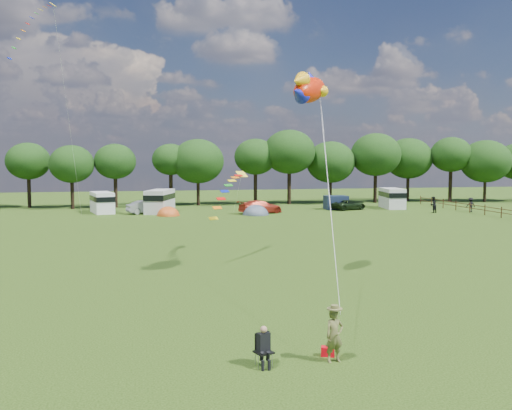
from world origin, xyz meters
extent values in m
plane|color=black|center=(0.00, 0.00, 0.00)|extent=(180.00, 180.00, 0.00)
cylinder|color=black|center=(-20.03, 56.31, 1.95)|extent=(0.47, 0.47, 3.90)
ellipsoid|color=black|center=(-20.03, 56.31, 6.00)|extent=(5.58, 5.58, 4.74)
cylinder|color=black|center=(-14.36, 53.27, 1.78)|extent=(0.44, 0.44, 3.56)
ellipsoid|color=black|center=(-14.36, 53.27, 5.64)|extent=(5.56, 5.56, 4.73)
cylinder|color=black|center=(-9.09, 54.23, 1.98)|extent=(0.47, 0.47, 3.95)
ellipsoid|color=black|center=(-9.09, 54.23, 5.95)|extent=(5.33, 5.33, 4.53)
cylinder|color=black|center=(-1.92, 56.03, 2.17)|extent=(0.50, 0.50, 4.33)
ellipsoid|color=black|center=(-1.92, 56.03, 6.19)|extent=(4.95, 4.95, 4.21)
cylinder|color=black|center=(1.70, 55.56, 1.66)|extent=(0.43, 0.43, 3.31)
ellipsoid|color=black|center=(1.70, 55.56, 5.95)|extent=(7.03, 7.03, 5.98)
cylinder|color=black|center=(9.66, 55.80, 2.18)|extent=(0.50, 0.50, 4.36)
ellipsoid|color=black|center=(9.66, 55.80, 6.56)|extent=(5.84, 5.84, 4.97)
cylinder|color=black|center=(14.25, 54.92, 2.27)|extent=(0.51, 0.51, 4.55)
ellipsoid|color=black|center=(14.25, 54.92, 7.23)|extent=(7.15, 7.15, 6.08)
cylinder|color=black|center=(20.49, 55.63, 1.61)|extent=(0.42, 0.42, 3.21)
ellipsoid|color=black|center=(20.49, 55.63, 5.80)|extent=(6.90, 6.90, 5.86)
cylinder|color=black|center=(26.98, 54.96, 2.09)|extent=(0.48, 0.48, 4.17)
ellipsoid|color=black|center=(26.98, 54.96, 6.86)|extent=(7.16, 7.16, 6.09)
cylinder|color=black|center=(32.97, 56.89, 1.83)|extent=(0.45, 0.45, 3.66)
ellipsoid|color=black|center=(32.97, 56.89, 6.31)|extent=(7.05, 7.05, 5.99)
cylinder|color=black|center=(38.41, 54.37, 2.32)|extent=(0.52, 0.52, 4.65)
ellipsoid|color=black|center=(38.41, 54.37, 6.88)|extent=(5.96, 5.96, 5.06)
cylinder|color=black|center=(43.16, 53.04, 1.59)|extent=(0.42, 0.42, 3.19)
ellipsoid|color=black|center=(43.16, 53.04, 5.89)|extent=(7.23, 7.23, 6.14)
cylinder|color=#472D19|center=(32.00, 33.00, 0.60)|extent=(0.12, 0.12, 1.20)
cylinder|color=#472D19|center=(32.00, 31.50, 0.95)|extent=(0.08, 3.00, 0.08)
cylinder|color=#472D19|center=(32.00, 31.50, 0.55)|extent=(0.08, 3.00, 0.08)
cylinder|color=#472D19|center=(32.00, 36.00, 0.60)|extent=(0.12, 0.12, 1.20)
cylinder|color=#472D19|center=(32.00, 34.50, 0.95)|extent=(0.08, 3.00, 0.08)
cylinder|color=#472D19|center=(32.00, 34.50, 0.55)|extent=(0.08, 3.00, 0.08)
cylinder|color=#472D19|center=(32.00, 39.00, 0.60)|extent=(0.12, 0.12, 1.20)
cylinder|color=#472D19|center=(32.00, 37.50, 0.95)|extent=(0.08, 3.00, 0.08)
cylinder|color=#472D19|center=(32.00, 37.50, 0.55)|extent=(0.08, 3.00, 0.08)
cylinder|color=#472D19|center=(32.00, 42.00, 0.60)|extent=(0.12, 0.12, 1.20)
cylinder|color=#472D19|center=(32.00, 40.50, 0.95)|extent=(0.08, 3.00, 0.08)
cylinder|color=#472D19|center=(32.00, 40.50, 0.55)|extent=(0.08, 3.00, 0.08)
cylinder|color=#472D19|center=(32.00, 45.00, 0.60)|extent=(0.12, 0.12, 1.20)
cylinder|color=#472D19|center=(32.00, 43.50, 0.95)|extent=(0.08, 3.00, 0.08)
cylinder|color=#472D19|center=(32.00, 43.50, 0.55)|extent=(0.08, 3.00, 0.08)
cylinder|color=#472D19|center=(32.00, 48.00, 0.60)|extent=(0.12, 0.12, 1.20)
cylinder|color=#472D19|center=(32.00, 46.50, 0.95)|extent=(0.08, 3.00, 0.08)
cylinder|color=#472D19|center=(32.00, 46.50, 0.55)|extent=(0.08, 3.00, 0.08)
cylinder|color=#472D19|center=(32.00, 51.00, 0.60)|extent=(0.12, 0.12, 1.20)
cylinder|color=#472D19|center=(32.00, 49.50, 0.95)|extent=(0.08, 3.00, 0.08)
cylinder|color=#472D19|center=(32.00, 49.50, 0.55)|extent=(0.08, 3.00, 0.08)
imported|color=gray|center=(-5.23, 45.27, 0.76)|extent=(4.61, 2.79, 1.53)
imported|color=#AB2F1C|center=(7.64, 42.96, 0.76)|extent=(5.49, 3.63, 1.52)
imported|color=black|center=(19.25, 45.08, 0.62)|extent=(5.00, 3.49, 1.25)
cube|color=white|center=(-10.37, 47.30, 1.21)|extent=(3.14, 5.21, 2.43)
cube|color=black|center=(-10.37, 47.30, 1.71)|extent=(3.20, 5.31, 0.58)
cylinder|color=black|center=(-10.02, 45.81, 0.34)|extent=(0.72, 0.40, 0.68)
cylinder|color=black|center=(-10.73, 48.79, 0.34)|extent=(0.72, 0.40, 0.68)
cube|color=silver|center=(-3.75, 46.00, 1.35)|extent=(3.81, 5.83, 2.70)
cube|color=black|center=(-3.75, 46.00, 1.90)|extent=(3.89, 5.95, 0.64)
cylinder|color=black|center=(-4.26, 44.38, 0.38)|extent=(0.81, 0.49, 0.76)
cylinder|color=black|center=(-3.24, 47.62, 0.38)|extent=(0.81, 0.49, 0.76)
cube|color=silver|center=(25.54, 46.23, 1.27)|extent=(2.94, 5.35, 2.54)
cube|color=black|center=(25.54, 46.23, 1.79)|extent=(3.00, 5.46, 0.60)
cylinder|color=black|center=(25.29, 44.66, 0.36)|extent=(0.75, 0.37, 0.71)
cylinder|color=black|center=(25.79, 47.81, 0.36)|extent=(0.75, 0.37, 0.71)
ellipsoid|color=#C9511A|center=(-2.97, 42.50, 0.02)|extent=(2.46, 2.83, 2.02)
cylinder|color=#C9511A|center=(-2.97, 42.50, 0.04)|extent=(2.59, 2.59, 0.08)
ellipsoid|color=#4B5666|center=(6.78, 41.48, 0.02)|extent=(2.88, 3.31, 2.25)
cylinder|color=#4B5666|center=(6.78, 41.48, 0.04)|extent=(3.02, 3.02, 0.08)
cube|color=#152037|center=(17.96, 46.11, 0.85)|extent=(2.86, 2.39, 1.70)
imported|color=brown|center=(0.00, -4.49, 0.85)|extent=(0.68, 0.51, 1.71)
cylinder|color=#99999E|center=(-2.51, -4.67, 0.23)|extent=(0.02, 0.02, 0.46)
cylinder|color=#99999E|center=(-2.07, -4.67, 0.23)|extent=(0.02, 0.02, 0.46)
cylinder|color=#99999E|center=(-2.51, -4.23, 0.23)|extent=(0.02, 0.02, 0.46)
cylinder|color=#99999E|center=(-2.07, -4.23, 0.23)|extent=(0.02, 0.02, 0.46)
cube|color=black|center=(-2.29, -4.45, 0.46)|extent=(0.66, 0.65, 0.05)
cube|color=black|center=(-2.29, -4.21, 0.75)|extent=(0.51, 0.22, 0.55)
cube|color=black|center=(-2.29, -4.41, 0.78)|extent=(0.44, 0.36, 0.58)
sphere|color=tan|center=(-2.29, -4.43, 1.18)|extent=(0.22, 0.22, 0.22)
cube|color=red|center=(-0.02, -3.93, 0.15)|extent=(0.51, 0.42, 0.31)
ellipsoid|color=red|center=(2.93, 8.13, 10.08)|extent=(3.13, 3.44, 1.96)
ellipsoid|color=gold|center=(2.93, 8.13, 9.93)|extent=(1.95, 2.14, 1.08)
cone|color=#FFB313|center=(1.99, 6.98, 10.39)|extent=(1.43, 1.48, 1.03)
cone|color=#151AC9|center=(1.99, 6.98, 9.78)|extent=(1.43, 1.48, 1.03)
cone|color=#151AC9|center=(2.99, 8.20, 10.72)|extent=(1.13, 1.11, 0.88)
sphere|color=white|center=(3.39, 9.26, 10.27)|extent=(0.33, 0.33, 0.33)
sphere|color=black|center=(3.41, 9.36, 10.27)|extent=(0.16, 0.16, 0.16)
cube|color=yellow|center=(-13.11, 31.72, 19.68)|extent=(0.63, 0.67, 0.33)
cube|color=red|center=(-13.38, 31.22, 19.45)|extent=(0.37, 0.53, 0.09)
cube|color=orange|center=(-13.65, 30.73, 19.19)|extent=(0.36, 0.53, 0.10)
cube|color=yellow|center=(-13.92, 30.23, 18.84)|extent=(0.36, 0.53, 0.11)
cube|color=#198C1E|center=(-14.19, 29.74, 18.42)|extent=(0.36, 0.53, 0.12)
cube|color=#0C1EB2|center=(-14.46, 29.24, 17.91)|extent=(0.35, 0.53, 0.13)
cube|color=red|center=(-14.73, 28.75, 17.33)|extent=(0.35, 0.53, 0.14)
cube|color=orange|center=(-15.00, 28.25, 16.66)|extent=(0.35, 0.53, 0.14)
cube|color=yellow|center=(-15.27, 27.76, 15.92)|extent=(0.34, 0.52, 0.15)
cube|color=#198C1E|center=(-15.54, 27.26, 15.09)|extent=(0.34, 0.52, 0.16)
cube|color=#0C1EB2|center=(-15.81, 26.77, 14.19)|extent=(0.33, 0.52, 0.16)
cube|color=yellow|center=(0.86, 17.13, 5.36)|extent=(0.87, 0.82, 0.41)
cube|color=red|center=(0.55, 16.59, 5.28)|extent=(0.66, 0.51, 0.12)
cube|color=orange|center=(0.23, 16.05, 5.17)|extent=(0.66, 0.50, 0.13)
cube|color=yellow|center=(-0.08, 15.51, 4.98)|extent=(0.66, 0.50, 0.14)
cube|color=#198C1E|center=(-0.40, 14.97, 4.71)|extent=(0.66, 0.50, 0.15)
cube|color=#0C1EB2|center=(-0.71, 14.43, 4.36)|extent=(0.65, 0.49, 0.16)
cube|color=red|center=(-1.03, 13.89, 3.92)|extent=(0.65, 0.49, 0.17)
cube|color=orange|center=(-1.34, 13.35, 3.41)|extent=(0.65, 0.48, 0.18)
cube|color=yellow|center=(-1.66, 12.81, 2.82)|extent=(0.64, 0.48, 0.19)
imported|color=black|center=(27.58, 39.52, 0.96)|extent=(1.08, 0.90, 1.92)
imported|color=black|center=(32.45, 39.55, 0.86)|extent=(1.12, 0.52, 1.73)
camera|label=1|loc=(-5.98, -21.35, 6.53)|focal=40.00mm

